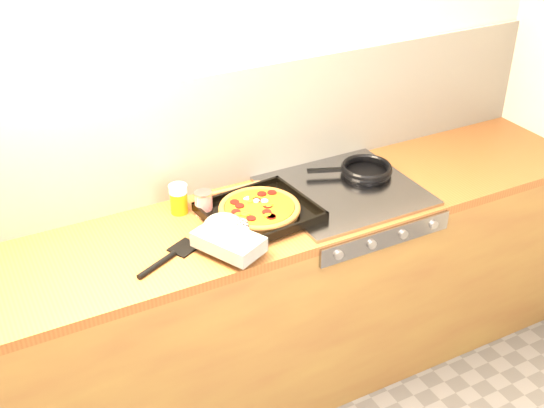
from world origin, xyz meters
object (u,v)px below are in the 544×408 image
tomato_can (204,203)px  juice_glass (179,199)px  frying_pan (365,170)px  pizza_on_tray (250,217)px

tomato_can → juice_glass: juice_glass is taller
frying_pan → tomato_can: 0.74m
juice_glass → tomato_can: bearing=-37.7°
frying_pan → juice_glass: (-0.82, 0.10, 0.03)m
frying_pan → tomato_can: size_ratio=3.85×
tomato_can → juice_glass: (-0.08, 0.06, 0.01)m
pizza_on_tray → frying_pan: pizza_on_tray is taller
frying_pan → pizza_on_tray: bearing=-168.2°
pizza_on_tray → frying_pan: bearing=11.8°
tomato_can → juice_glass: bearing=142.3°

